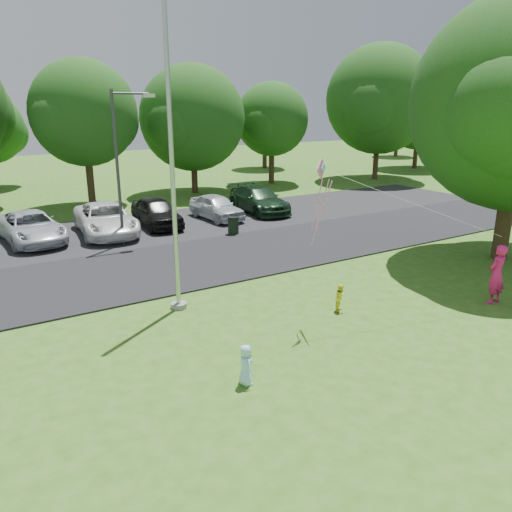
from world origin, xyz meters
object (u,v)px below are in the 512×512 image
flagpole (172,175)px  child_blue (246,365)px  child_yellow (341,298)px  street_lamp (123,155)px  trash_can (233,226)px  woman (497,274)px  kite (326,187)px

flagpole → child_blue: flagpole is taller
child_yellow → child_blue: bearing=171.3°
street_lamp → trash_can: (4.91, -0.91, -3.60)m
trash_can → child_yellow: 10.08m
flagpole → woman: size_ratio=5.17×
street_lamp → woman: 15.37m
flagpole → woman: bearing=-29.4°
woman → child_blue: 9.25m
flagpole → child_yellow: 6.27m
woman → child_yellow: 5.08m
woman → child_blue: size_ratio=2.00×
flagpole → trash_can: flagpole is taller
trash_can → kite: kite is taller
child_yellow → kite: bearing=163.4°
trash_can → flagpole: bearing=-130.0°
flagpole → street_lamp: (1.02, 7.98, -0.13)m
trash_can → child_yellow: trash_can is taller
child_yellow → kite: kite is taller
street_lamp → trash_can: size_ratio=7.63×
flagpole → child_blue: size_ratio=10.33×
flagpole → child_blue: bearing=-95.6°
woman → kite: kite is taller
woman → kite: 6.60m
child_blue → kite: (3.65, 1.81, 3.49)m
trash_can → child_blue: bearing=-118.1°
child_yellow → child_blue: child_blue is taller
child_yellow → child_blue: 5.09m
woman → child_blue: bearing=-2.9°
trash_can → kite: bearing=-105.2°
child_yellow → child_blue: size_ratio=0.89×
street_lamp → trash_can: bearing=-6.9°
child_blue → woman: bearing=-85.2°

